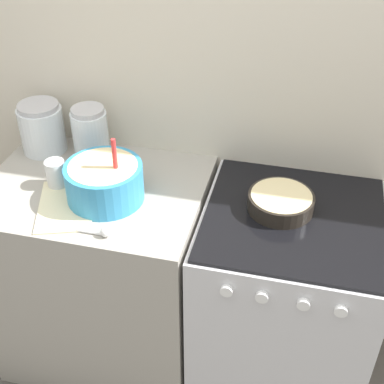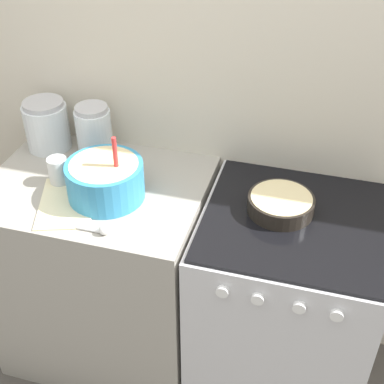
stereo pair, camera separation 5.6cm
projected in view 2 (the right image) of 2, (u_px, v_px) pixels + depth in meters
The scene contains 10 objects.
wall_back at pixel (225, 83), 1.97m from camera, with size 4.62×0.05×2.40m.
countertop_cabinet at pixel (106, 271), 2.24m from camera, with size 0.81×0.62×0.89m.
stove at pixel (281, 307), 2.08m from camera, with size 0.63×0.64×0.89m.
mixing_bowl at pixel (105, 178), 1.87m from camera, with size 0.27×0.27×0.25m.
baking_pan at pixel (281, 204), 1.83m from camera, with size 0.23×0.23×0.06m.
storage_jar_left at pixel (47, 128), 2.15m from camera, with size 0.18×0.18×0.20m.
storage_jar_middle at pixel (94, 134), 2.10m from camera, with size 0.14×0.14×0.21m.
tin_can at pixel (58, 171), 1.96m from camera, with size 0.07×0.07×0.11m.
recipe_page at pixel (67, 202), 1.89m from camera, with size 0.28×0.34×0.01m.
measuring_spoon at pixel (101, 230), 1.75m from camera, with size 0.12×0.04×0.04m.
Camera 2 is at (0.38, -1.14, 2.04)m, focal length 50.00 mm.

